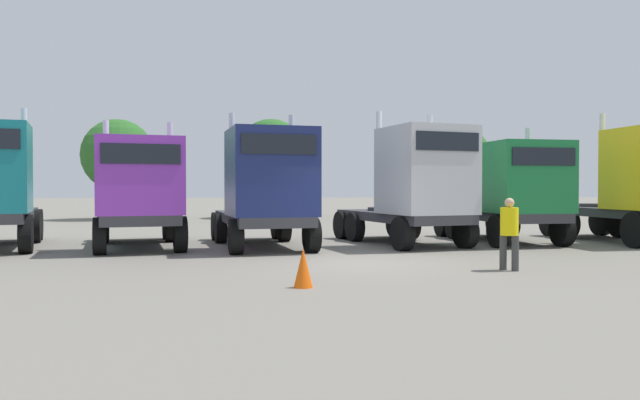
% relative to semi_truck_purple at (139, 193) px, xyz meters
% --- Properties ---
extents(ground, '(200.00, 200.00, 0.00)m').
position_rel_semi_truck_purple_xyz_m(ground, '(5.95, -3.98, -1.73)').
color(ground, slate).
extents(semi_truck_purple, '(3.62, 6.37, 3.93)m').
position_rel_semi_truck_purple_xyz_m(semi_truck_purple, '(0.00, 0.00, 0.00)').
color(semi_truck_purple, '#333338').
rests_on(semi_truck_purple, ground).
extents(semi_truck_navy, '(3.39, 6.38, 4.19)m').
position_rel_semi_truck_purple_xyz_m(semi_truck_navy, '(3.82, -0.44, 0.15)').
color(semi_truck_navy, '#333338').
rests_on(semi_truck_navy, ground).
extents(semi_truck_silver, '(3.80, 6.19, 4.35)m').
position_rel_semi_truck_purple_xyz_m(semi_truck_silver, '(8.62, -0.04, 0.23)').
color(semi_truck_silver, '#333338').
rests_on(semi_truck_silver, ground).
extents(semi_truck_green, '(2.93, 5.89, 3.95)m').
position_rel_semi_truck_purple_xyz_m(semi_truck_green, '(12.05, 0.42, 0.04)').
color(semi_truck_green, '#333338').
rests_on(semi_truck_green, ground).
extents(visitor_in_hivis, '(0.57, 0.57, 1.64)m').
position_rel_semi_truck_purple_xyz_m(visitor_in_hivis, '(9.09, -5.79, -0.78)').
color(visitor_in_hivis, '#3B3B3B').
rests_on(visitor_in_hivis, ground).
extents(traffic_cone_near, '(0.36, 0.36, 0.74)m').
position_rel_semi_truck_purple_xyz_m(traffic_cone_near, '(4.23, -7.56, -1.36)').
color(traffic_cone_near, '#F2590C').
rests_on(traffic_cone_near, ground).
extents(oak_far_left, '(4.21, 4.21, 5.90)m').
position_rel_semi_truck_purple_xyz_m(oak_far_left, '(-4.20, 18.18, 2.06)').
color(oak_far_left, '#4C3823').
rests_on(oak_far_left, ground).
extents(oak_far_centre, '(4.31, 4.31, 6.13)m').
position_rel_semi_truck_purple_xyz_m(oak_far_centre, '(4.83, 18.98, 2.24)').
color(oak_far_centre, '#4C3823').
rests_on(oak_far_centre, ground).
extents(oak_far_right, '(3.84, 3.84, 5.65)m').
position_rel_semi_truck_purple_xyz_m(oak_far_right, '(16.78, 18.33, 1.99)').
color(oak_far_right, '#4C3823').
rests_on(oak_far_right, ground).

